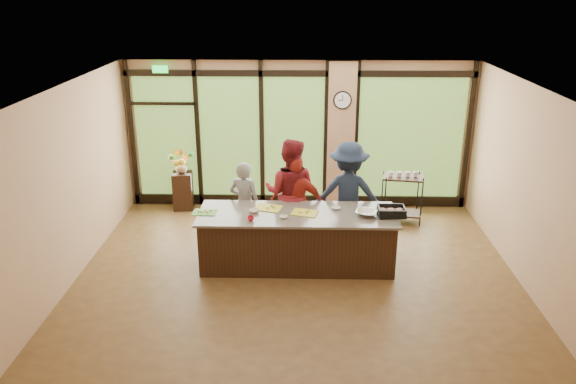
# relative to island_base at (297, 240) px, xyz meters

# --- Properties ---
(floor) EXTENTS (7.00, 7.00, 0.00)m
(floor) POSITION_rel_island_base_xyz_m (0.00, -0.30, -0.44)
(floor) COLOR #50381C
(floor) RESTS_ON ground
(ceiling) EXTENTS (7.00, 7.00, 0.00)m
(ceiling) POSITION_rel_island_base_xyz_m (0.00, -0.30, 2.56)
(ceiling) COLOR white
(ceiling) RESTS_ON back_wall
(back_wall) EXTENTS (7.00, 0.00, 7.00)m
(back_wall) POSITION_rel_island_base_xyz_m (0.00, 2.70, 1.06)
(back_wall) COLOR tan
(back_wall) RESTS_ON floor
(left_wall) EXTENTS (0.00, 6.00, 6.00)m
(left_wall) POSITION_rel_island_base_xyz_m (-3.50, -0.30, 1.06)
(left_wall) COLOR tan
(left_wall) RESTS_ON floor
(right_wall) EXTENTS (0.00, 6.00, 6.00)m
(right_wall) POSITION_rel_island_base_xyz_m (3.50, -0.30, 1.06)
(right_wall) COLOR tan
(right_wall) RESTS_ON floor
(window_wall) EXTENTS (6.90, 0.12, 3.00)m
(window_wall) POSITION_rel_island_base_xyz_m (0.16, 2.65, 0.95)
(window_wall) COLOR tan
(window_wall) RESTS_ON floor
(island_base) EXTENTS (3.10, 1.00, 0.88)m
(island_base) POSITION_rel_island_base_xyz_m (0.00, 0.00, 0.00)
(island_base) COLOR black
(island_base) RESTS_ON floor
(countertop) EXTENTS (3.20, 1.10, 0.04)m
(countertop) POSITION_rel_island_base_xyz_m (0.00, 0.00, 0.46)
(countertop) COLOR #70675C
(countertop) RESTS_ON island_base
(wall_clock) EXTENTS (0.36, 0.04, 0.36)m
(wall_clock) POSITION_rel_island_base_xyz_m (0.85, 2.57, 1.81)
(wall_clock) COLOR black
(wall_clock) RESTS_ON window_wall
(cook_left) EXTENTS (0.65, 0.52, 1.54)m
(cook_left) POSITION_rel_island_base_xyz_m (-0.93, 0.75, 0.33)
(cook_left) COLOR gray
(cook_left) RESTS_ON floor
(cook_midleft) EXTENTS (1.07, 0.91, 1.93)m
(cook_midleft) POSITION_rel_island_base_xyz_m (-0.13, 0.82, 0.53)
(cook_midleft) COLOR maroon
(cook_midleft) RESTS_ON floor
(cook_midright) EXTENTS (1.02, 0.56, 1.64)m
(cook_midright) POSITION_rel_island_base_xyz_m (-0.01, 0.67, 0.38)
(cook_midright) COLOR #A9251A
(cook_midright) RESTS_ON floor
(cook_right) EXTENTS (1.25, 0.76, 1.87)m
(cook_right) POSITION_rel_island_base_xyz_m (0.88, 0.87, 0.49)
(cook_right) COLOR #1A2439
(cook_right) RESTS_ON floor
(roasting_pan) EXTENTS (0.44, 0.36, 0.08)m
(roasting_pan) POSITION_rel_island_base_xyz_m (1.50, -0.06, 0.52)
(roasting_pan) COLOR black
(roasting_pan) RESTS_ON countertop
(mixing_bowl) EXTENTS (0.43, 0.43, 0.08)m
(mixing_bowl) POSITION_rel_island_base_xyz_m (1.10, -0.07, 0.52)
(mixing_bowl) COLOR silver
(mixing_bowl) RESTS_ON countertop
(cutting_board_left) EXTENTS (0.38, 0.29, 0.01)m
(cutting_board_left) POSITION_rel_island_base_xyz_m (-1.50, -0.02, 0.49)
(cutting_board_left) COLOR #529837
(cutting_board_left) RESTS_ON countertop
(cutting_board_center) EXTENTS (0.50, 0.42, 0.01)m
(cutting_board_center) POSITION_rel_island_base_xyz_m (-0.48, 0.19, 0.49)
(cutting_board_center) COLOR gold
(cutting_board_center) RESTS_ON countertop
(cutting_board_right) EXTENTS (0.47, 0.40, 0.01)m
(cutting_board_right) POSITION_rel_island_base_xyz_m (0.12, 0.00, 0.49)
(cutting_board_right) COLOR gold
(cutting_board_right) RESTS_ON countertop
(prep_bowl_near) EXTENTS (0.21, 0.21, 0.05)m
(prep_bowl_near) POSITION_rel_island_base_xyz_m (-0.70, 0.01, 0.51)
(prep_bowl_near) COLOR silver
(prep_bowl_near) RESTS_ON countertop
(prep_bowl_mid) EXTENTS (0.17, 0.17, 0.04)m
(prep_bowl_mid) POSITION_rel_island_base_xyz_m (-0.21, -0.22, 0.50)
(prep_bowl_mid) COLOR silver
(prep_bowl_mid) RESTS_ON countertop
(prep_bowl_far) EXTENTS (0.19, 0.19, 0.03)m
(prep_bowl_far) POSITION_rel_island_base_xyz_m (0.63, 0.19, 0.50)
(prep_bowl_far) COLOR silver
(prep_bowl_far) RESTS_ON countertop
(red_ramekin) EXTENTS (0.12, 0.12, 0.08)m
(red_ramekin) POSITION_rel_island_base_xyz_m (-0.72, -0.33, 0.52)
(red_ramekin) COLOR red
(red_ramekin) RESTS_ON countertop
(flower_stand) EXTENTS (0.42, 0.42, 0.78)m
(flower_stand) POSITION_rel_island_base_xyz_m (-2.37, 2.41, -0.05)
(flower_stand) COLOR black
(flower_stand) RESTS_ON floor
(flower_vase) EXTENTS (0.32, 0.32, 0.26)m
(flower_vase) POSITION_rel_island_base_xyz_m (-2.37, 2.41, 0.46)
(flower_vase) COLOR olive
(flower_vase) RESTS_ON flower_stand
(bar_cart) EXTENTS (0.82, 0.54, 1.04)m
(bar_cart) POSITION_rel_island_base_xyz_m (2.00, 1.81, 0.18)
(bar_cart) COLOR black
(bar_cart) RESTS_ON floor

